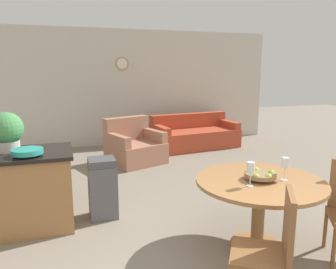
% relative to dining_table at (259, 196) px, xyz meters
% --- Properties ---
extents(wall_back, '(8.00, 0.09, 2.70)m').
position_rel_dining_table_xyz_m(wall_back, '(-0.65, 5.14, 0.79)').
color(wall_back, beige).
rests_on(wall_back, ground_plane).
extents(dining_table, '(1.25, 1.25, 0.72)m').
position_rel_dining_table_xyz_m(dining_table, '(0.00, 0.00, 0.00)').
color(dining_table, '#9E6B3D').
rests_on(dining_table, ground_plane).
extents(dining_chair_near_left, '(0.58, 0.58, 0.93)m').
position_rel_dining_table_xyz_m(dining_chair_near_left, '(-0.40, -0.76, -0.06)').
color(dining_chair_near_left, brown).
rests_on(dining_chair_near_left, ground_plane).
extents(fruit_bowl, '(0.31, 0.31, 0.09)m').
position_rel_dining_table_xyz_m(fruit_bowl, '(-0.00, -0.00, 0.21)').
color(fruit_bowl, olive).
rests_on(fruit_bowl, dining_table).
extents(wine_glass_left, '(0.07, 0.07, 0.23)m').
position_rel_dining_table_xyz_m(wine_glass_left, '(-0.19, -0.12, 0.33)').
color(wine_glass_left, silver).
rests_on(wine_glass_left, dining_table).
extents(wine_glass_right, '(0.07, 0.07, 0.23)m').
position_rel_dining_table_xyz_m(wine_glass_right, '(0.21, -0.08, 0.33)').
color(wine_glass_right, silver).
rests_on(wine_glass_right, dining_table).
extents(kitchen_island, '(1.13, 0.77, 0.88)m').
position_rel_dining_table_xyz_m(kitchen_island, '(-2.28, 1.21, -0.12)').
color(kitchen_island, '#9E6B3D').
rests_on(kitchen_island, ground_plane).
extents(teal_bowl, '(0.32, 0.32, 0.08)m').
position_rel_dining_table_xyz_m(teal_bowl, '(-2.17, 1.02, 0.37)').
color(teal_bowl, teal).
rests_on(teal_bowl, kitchen_island).
extents(potted_plant, '(0.37, 0.37, 0.44)m').
position_rel_dining_table_xyz_m(potted_plant, '(-2.40, 1.32, 0.55)').
color(potted_plant, beige).
rests_on(potted_plant, kitchen_island).
extents(trash_bin, '(0.33, 0.32, 0.74)m').
position_rel_dining_table_xyz_m(trash_bin, '(-1.38, 1.21, -0.19)').
color(trash_bin, '#56565B').
rests_on(trash_bin, ground_plane).
extents(couch, '(2.02, 1.09, 0.76)m').
position_rel_dining_table_xyz_m(couch, '(1.10, 4.27, -0.29)').
color(couch, '#B24228').
rests_on(couch, ground_plane).
extents(armchair, '(1.18, 1.14, 0.86)m').
position_rel_dining_table_xyz_m(armchair, '(-0.50, 3.46, -0.27)').
color(armchair, '#A87056').
rests_on(armchair, ground_plane).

